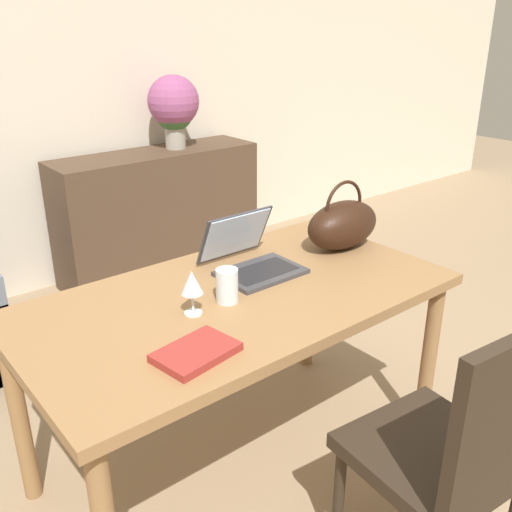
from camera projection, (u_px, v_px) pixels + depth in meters
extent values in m
cube|color=beige|center=(24.00, 73.00, 3.31)|extent=(10.00, 0.06, 2.70)
cube|color=olive|center=(238.00, 298.00, 2.01)|extent=(1.52, 0.82, 0.04)
cylinder|color=olive|center=(428.00, 362.00, 2.31)|extent=(0.06, 0.06, 0.71)
cylinder|color=olive|center=(19.00, 417.00, 1.99)|extent=(0.06, 0.06, 0.71)
cylinder|color=olive|center=(309.00, 301.00, 2.81)|extent=(0.06, 0.06, 0.71)
cube|color=#2D2319|center=(432.00, 454.00, 1.69)|extent=(0.48, 0.48, 0.05)
cube|color=#2D2319|center=(507.00, 418.00, 1.43)|extent=(0.42, 0.08, 0.48)
cylinder|color=#2D2319|center=(339.00, 500.00, 1.83)|extent=(0.04, 0.04, 0.42)
cylinder|color=#2D2319|center=(418.00, 455.00, 2.02)|extent=(0.04, 0.04, 0.42)
cube|color=#4C3828|center=(159.00, 213.00, 3.86)|extent=(1.39, 0.40, 0.84)
cube|color=#38383D|center=(261.00, 272.00, 2.14)|extent=(0.31, 0.22, 0.02)
cube|color=black|center=(262.00, 271.00, 2.14)|extent=(0.26, 0.14, 0.00)
cube|color=#38383D|center=(235.00, 235.00, 2.22)|extent=(0.31, 0.10, 0.20)
cube|color=silver|center=(236.00, 235.00, 2.21)|extent=(0.28, 0.09, 0.18)
cylinder|color=silver|center=(227.00, 286.00, 1.92)|extent=(0.08, 0.08, 0.12)
cylinder|color=silver|center=(193.00, 313.00, 1.86)|extent=(0.06, 0.06, 0.01)
cylinder|color=silver|center=(193.00, 303.00, 1.84)|extent=(0.01, 0.01, 0.07)
cone|color=silver|center=(192.00, 282.00, 1.82)|extent=(0.07, 0.07, 0.08)
ellipsoid|color=black|center=(343.00, 225.00, 2.36)|extent=(0.36, 0.20, 0.20)
torus|color=black|center=(344.00, 205.00, 2.33)|extent=(0.21, 0.01, 0.21)
cylinder|color=#9E998E|center=(175.00, 135.00, 3.76)|extent=(0.13, 0.13, 0.18)
sphere|color=#3D6B38|center=(174.00, 112.00, 3.70)|extent=(0.25, 0.25, 0.25)
sphere|color=#994C7F|center=(173.00, 101.00, 3.68)|extent=(0.33, 0.33, 0.33)
cube|color=maroon|center=(196.00, 352.00, 1.62)|extent=(0.25, 0.19, 0.02)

